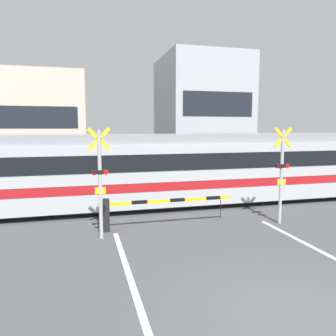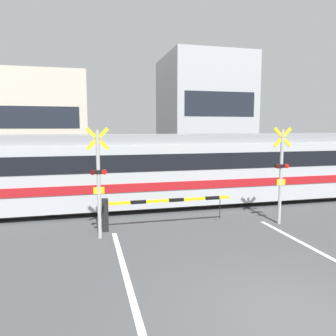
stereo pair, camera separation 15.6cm
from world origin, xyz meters
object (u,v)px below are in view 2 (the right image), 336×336
(commuter_train, at_px, (206,166))
(crossing_barrier_far, at_px, (185,177))
(pedestrian, at_px, (136,168))
(crossing_signal_left, at_px, (99,178))
(crossing_signal_right, at_px, (281,171))
(crossing_barrier_near, at_px, (143,207))

(commuter_train, relative_size, crossing_barrier_far, 4.76)
(pedestrian, bearing_deg, crossing_barrier_far, -50.01)
(crossing_signal_left, xyz_separation_m, crossing_signal_right, (6.10, 0.00, 0.00))
(crossing_signal_left, height_order, pedestrian, crossing_signal_left)
(commuter_train, height_order, crossing_barrier_near, commuter_train)
(commuter_train, xyz_separation_m, pedestrian, (-2.32, 5.34, -0.63))
(crossing_signal_right, bearing_deg, crossing_signal_left, 180.00)
(commuter_train, xyz_separation_m, crossing_signal_right, (1.33, -3.71, 0.21))
(crossing_signal_left, distance_m, pedestrian, 9.41)
(crossing_signal_left, bearing_deg, pedestrian, 74.80)
(crossing_signal_left, xyz_separation_m, pedestrian, (2.46, 9.05, -0.84))
(commuter_train, height_order, pedestrian, commuter_train)
(commuter_train, bearing_deg, crossing_signal_left, -142.14)
(crossing_barrier_near, relative_size, crossing_signal_left, 1.32)
(commuter_train, relative_size, crossing_signal_left, 6.29)
(pedestrian, bearing_deg, crossing_barrier_near, -96.99)
(pedestrian, bearing_deg, crossing_signal_left, -105.20)
(pedestrian, bearing_deg, commuter_train, -66.55)
(crossing_barrier_far, bearing_deg, crossing_signal_left, -126.12)
(crossing_signal_left, relative_size, pedestrian, 1.93)
(commuter_train, distance_m, crossing_barrier_far, 2.84)
(commuter_train, height_order, crossing_barrier_far, commuter_train)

